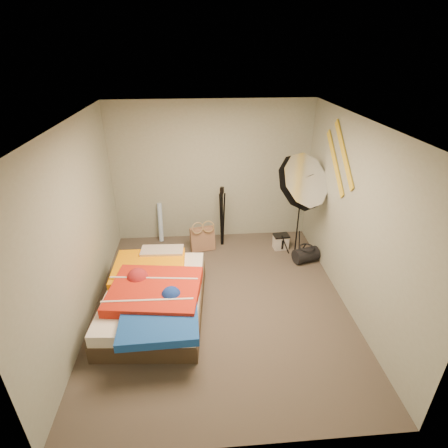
{
  "coord_description": "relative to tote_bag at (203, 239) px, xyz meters",
  "views": [
    {
      "loc": [
        -0.26,
        -3.89,
        3.27
      ],
      "look_at": [
        0.1,
        0.6,
        0.95
      ],
      "focal_mm": 28.0,
      "sensor_mm": 36.0,
      "label": 1
    }
  ],
  "objects": [
    {
      "name": "floor",
      "position": [
        0.21,
        -1.48,
        -0.21
      ],
      "size": [
        4.0,
        4.0,
        0.0
      ],
      "primitive_type": "plane",
      "color": "brown",
      "rests_on": "ground"
    },
    {
      "name": "ceiling",
      "position": [
        0.21,
        -1.48,
        2.29
      ],
      "size": [
        4.0,
        4.0,
        0.0
      ],
      "primitive_type": "plane",
      "rotation": [
        3.14,
        0.0,
        0.0
      ],
      "color": "silver",
      "rests_on": "wall_back"
    },
    {
      "name": "wall_back",
      "position": [
        0.21,
        0.52,
        1.04
      ],
      "size": [
        3.5,
        0.0,
        3.5
      ],
      "primitive_type": "plane",
      "rotation": [
        1.57,
        0.0,
        0.0
      ],
      "color": "#949B8C",
      "rests_on": "floor"
    },
    {
      "name": "wall_front",
      "position": [
        0.21,
        -3.48,
        1.04
      ],
      "size": [
        3.5,
        0.0,
        3.5
      ],
      "primitive_type": "plane",
      "rotation": [
        -1.57,
        0.0,
        0.0
      ],
      "color": "#949B8C",
      "rests_on": "floor"
    },
    {
      "name": "wall_left",
      "position": [
        -1.54,
        -1.48,
        1.04
      ],
      "size": [
        0.0,
        4.0,
        4.0
      ],
      "primitive_type": "plane",
      "rotation": [
        1.57,
        0.0,
        1.57
      ],
      "color": "#949B8C",
      "rests_on": "floor"
    },
    {
      "name": "wall_right",
      "position": [
        1.96,
        -1.48,
        1.04
      ],
      "size": [
        0.0,
        4.0,
        4.0
      ],
      "primitive_type": "plane",
      "rotation": [
        1.57,
        0.0,
        -1.57
      ],
      "color": "#949B8C",
      "rests_on": "floor"
    },
    {
      "name": "tote_bag",
      "position": [
        0.0,
        0.0,
        0.0
      ],
      "size": [
        0.45,
        0.27,
        0.44
      ],
      "primitive_type": "cube",
      "rotation": [
        -0.14,
        0.0,
        0.2
      ],
      "color": "#9D7257",
      "rests_on": "floor"
    },
    {
      "name": "wrapping_roll",
      "position": [
        -0.76,
        0.42,
        0.15
      ],
      "size": [
        0.09,
        0.21,
        0.72
      ],
      "primitive_type": "cylinder",
      "rotation": [
        -0.17,
        0.0,
        -0.03
      ],
      "color": "#6197E4",
      "rests_on": "floor"
    },
    {
      "name": "camera_case",
      "position": [
        1.39,
        -0.07,
        -0.09
      ],
      "size": [
        0.27,
        0.2,
        0.25
      ],
      "primitive_type": "cube",
      "rotation": [
        0.0,
        0.0,
        0.11
      ],
      "color": "beige",
      "rests_on": "floor"
    },
    {
      "name": "duffel_bag",
      "position": [
        1.72,
        -0.53,
        -0.09
      ],
      "size": [
        0.46,
        0.35,
        0.25
      ],
      "primitive_type": "cylinder",
      "rotation": [
        0.0,
        1.57,
        0.29
      ],
      "color": "black",
      "rests_on": "floor"
    },
    {
      "name": "wall_stripe_upper",
      "position": [
        1.94,
        -0.88,
        1.74
      ],
      "size": [
        0.02,
        0.91,
        0.78
      ],
      "primitive_type": "cube",
      "rotation": [
        0.7,
        0.0,
        0.0
      ],
      "color": "gold",
      "rests_on": "wall_right"
    },
    {
      "name": "wall_stripe_lower",
      "position": [
        1.94,
        -0.63,
        1.54
      ],
      "size": [
        0.02,
        0.91,
        0.78
      ],
      "primitive_type": "cube",
      "rotation": [
        0.7,
        0.0,
        0.0
      ],
      "color": "gold",
      "rests_on": "wall_right"
    },
    {
      "name": "bed",
      "position": [
        -0.68,
        -1.59,
        0.05
      ],
      "size": [
        1.39,
        2.0,
        0.53
      ],
      "color": "#443526",
      "rests_on": "floor"
    },
    {
      "name": "photo_umbrella",
      "position": [
        1.53,
        -0.41,
        1.16
      ],
      "size": [
        0.92,
        1.04,
        1.92
      ],
      "color": "black",
      "rests_on": "floor"
    },
    {
      "name": "camera_tripod",
      "position": [
        0.36,
        0.15,
        0.43
      ],
      "size": [
        0.08,
        0.08,
        1.12
      ],
      "color": "black",
      "rests_on": "floor"
    }
  ]
}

